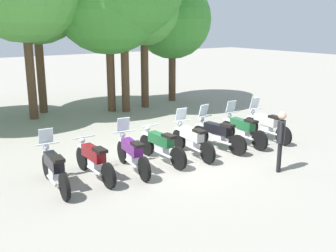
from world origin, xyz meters
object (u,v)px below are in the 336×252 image
object	(u,v)px
motorcycle_1	(94,160)
motorcycle_5	(217,134)
motorcycle_4	(192,139)
motorcycle_0	(54,168)
motorcycle_3	(161,145)
motorcycle_7	(266,125)
person_0	(281,137)
tree_7	(172,20)
tree_6	(144,10)
motorcycle_2	(132,153)
motorcycle_6	(242,129)

from	to	relation	value
motorcycle_1	motorcycle_5	xyz separation A→B (m)	(4.24, 0.04, 0.01)
motorcycle_4	motorcycle_0	bearing A→B (deg)	94.59
motorcycle_3	motorcycle_5	distance (m)	2.12
motorcycle_7	person_0	xyz separation A→B (m)	(-2.03, -2.31, 0.45)
person_0	tree_7	xyz separation A→B (m)	(3.48, 9.98, 3.09)
tree_6	motorcycle_4	bearing A→B (deg)	-110.53
motorcycle_1	motorcycle_7	bearing A→B (deg)	-91.28
motorcycle_1	motorcycle_2	distance (m)	1.07
motorcycle_1	motorcycle_4	distance (m)	3.19
motorcycle_1	person_0	bearing A→B (deg)	-119.45
motorcycle_2	tree_7	size ratio (longest dim) A/B	0.36
person_0	tree_6	xyz separation A→B (m)	(1.47, 9.37, 3.51)
motorcycle_0	motorcycle_3	distance (m)	3.18
motorcycle_3	person_0	bearing A→B (deg)	-139.97
motorcycle_0	tree_6	xyz separation A→B (m)	(6.86, 7.03, 3.96)
motorcycle_5	person_0	bearing A→B (deg)	175.01
motorcycle_6	motorcycle_2	bearing A→B (deg)	94.41
motorcycle_0	motorcycle_7	world-z (taller)	same
motorcycle_0	motorcycle_5	bearing A→B (deg)	-85.12
motorcycle_0	person_0	xyz separation A→B (m)	(5.39, -2.33, 0.45)
motorcycle_7	motorcycle_6	bearing A→B (deg)	89.97
motorcycle_5	motorcycle_1	bearing A→B (deg)	83.21
motorcycle_7	tree_6	bearing A→B (deg)	8.13
motorcycle_0	motorcycle_1	size ratio (longest dim) A/B	1.00
motorcycle_0	motorcycle_7	bearing A→B (deg)	-86.11
motorcycle_4	motorcycle_7	size ratio (longest dim) A/B	1.00
motorcycle_5	tree_6	distance (m)	8.16
motorcycle_3	tree_6	world-z (taller)	tree_6
tree_6	tree_7	world-z (taller)	tree_6
tree_7	motorcycle_0	bearing A→B (deg)	-139.25
motorcycle_0	motorcycle_6	bearing A→B (deg)	-85.53
motorcycle_7	person_0	bearing A→B (deg)	142.24
motorcycle_3	motorcycle_7	world-z (taller)	motorcycle_7
motorcycle_1	motorcycle_4	xyz separation A→B (m)	(3.19, 0.00, 0.01)
motorcycle_2	motorcycle_3	size ratio (longest dim) A/B	1.00
motorcycle_2	motorcycle_1	bearing A→B (deg)	92.27
motorcycle_4	motorcycle_6	xyz separation A→B (m)	(2.12, 0.00, 0.00)
person_0	tree_7	size ratio (longest dim) A/B	0.28
motorcycle_1	motorcycle_5	size ratio (longest dim) A/B	1.00
motorcycle_3	person_0	distance (m)	3.32
motorcycle_5	tree_7	bearing A→B (deg)	-32.56
motorcycle_2	motorcycle_4	bearing A→B (deg)	-79.75
motorcycle_5	person_0	distance (m)	2.45
tree_6	motorcycle_3	bearing A→B (deg)	-117.99
motorcycle_5	motorcycle_6	bearing A→B (deg)	-98.90
motorcycle_5	person_0	size ratio (longest dim) A/B	1.32
motorcycle_0	motorcycle_7	size ratio (longest dim) A/B	1.00
motorcycle_2	tree_6	world-z (taller)	tree_6
motorcycle_3	person_0	size ratio (longest dim) A/B	1.32
motorcycle_1	motorcycle_6	world-z (taller)	motorcycle_6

